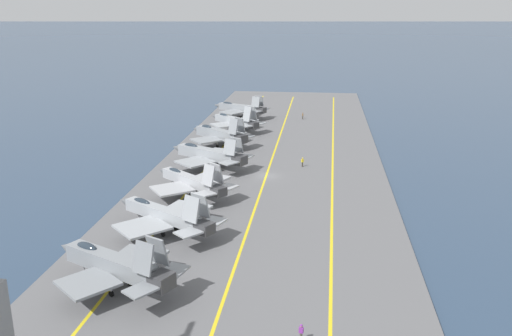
{
  "coord_description": "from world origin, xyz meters",
  "views": [
    {
      "loc": [
        -88.09,
        -8.97,
        28.42
      ],
      "look_at": [
        -3.9,
        1.29,
        2.9
      ],
      "focal_mm": 38.0,
      "sensor_mm": 36.0,
      "label": 1
    }
  ],
  "objects_px": {
    "parked_jet_sixth": "(235,121)",
    "crew_purple_vest": "(301,332)",
    "parked_jet_second": "(165,215)",
    "crew_yellow_vest": "(302,162)",
    "parked_jet_nearest": "(113,264)",
    "parked_jet_fifth": "(219,134)",
    "crew_brown_vest": "(303,116)",
    "parked_jet_fourth": "(208,154)",
    "parked_jet_seventh": "(240,108)",
    "parked_jet_third": "(191,181)"
  },
  "relations": [
    {
      "from": "parked_jet_third",
      "to": "parked_jet_sixth",
      "type": "bearing_deg",
      "value": 0.57
    },
    {
      "from": "parked_jet_sixth",
      "to": "parked_jet_fifth",
      "type": "bearing_deg",
      "value": 175.75
    },
    {
      "from": "crew_yellow_vest",
      "to": "parked_jet_fourth",
      "type": "bearing_deg",
      "value": 98.56
    },
    {
      "from": "parked_jet_fifth",
      "to": "parked_jet_sixth",
      "type": "distance_m",
      "value": 14.21
    },
    {
      "from": "parked_jet_third",
      "to": "parked_jet_fifth",
      "type": "height_order",
      "value": "parked_jet_fifth"
    },
    {
      "from": "crew_purple_vest",
      "to": "parked_jet_fourth",
      "type": "bearing_deg",
      "value": 20.26
    },
    {
      "from": "parked_jet_nearest",
      "to": "parked_jet_fifth",
      "type": "bearing_deg",
      "value": 0.38
    },
    {
      "from": "parked_jet_second",
      "to": "parked_jet_fourth",
      "type": "xyz_separation_m",
      "value": [
        29.28,
        0.44,
        0.08
      ]
    },
    {
      "from": "parked_jet_second",
      "to": "parked_jet_fifth",
      "type": "bearing_deg",
      "value": 1.89
    },
    {
      "from": "parked_jet_second",
      "to": "parked_jet_fifth",
      "type": "height_order",
      "value": "parked_jet_fifth"
    },
    {
      "from": "parked_jet_third",
      "to": "parked_jet_fourth",
      "type": "height_order",
      "value": "parked_jet_fourth"
    },
    {
      "from": "parked_jet_nearest",
      "to": "crew_brown_vest",
      "type": "bearing_deg",
      "value": -10.07
    },
    {
      "from": "parked_jet_fifth",
      "to": "parked_jet_second",
      "type": "bearing_deg",
      "value": -178.11
    },
    {
      "from": "parked_jet_seventh",
      "to": "crew_purple_vest",
      "type": "distance_m",
      "value": 98.42
    },
    {
      "from": "parked_jet_third",
      "to": "parked_jet_second",
      "type": "bearing_deg",
      "value": 179.96
    },
    {
      "from": "parked_jet_seventh",
      "to": "parked_jet_fifth",
      "type": "bearing_deg",
      "value": -179.92
    },
    {
      "from": "parked_jet_nearest",
      "to": "parked_jet_fourth",
      "type": "distance_m",
      "value": 44.02
    },
    {
      "from": "parked_jet_second",
      "to": "parked_jet_sixth",
      "type": "distance_m",
      "value": 59.25
    },
    {
      "from": "parked_jet_second",
      "to": "parked_jet_sixth",
      "type": "bearing_deg",
      "value": 0.42
    },
    {
      "from": "parked_jet_nearest",
      "to": "parked_jet_fifth",
      "type": "distance_m",
      "value": 59.82
    },
    {
      "from": "parked_jet_second",
      "to": "parked_jet_third",
      "type": "relative_size",
      "value": 1.11
    },
    {
      "from": "parked_jet_third",
      "to": "crew_yellow_vest",
      "type": "bearing_deg",
      "value": -42.93
    },
    {
      "from": "parked_jet_fourth",
      "to": "parked_jet_seventh",
      "type": "distance_m",
      "value": 45.53
    },
    {
      "from": "parked_jet_nearest",
      "to": "parked_jet_fourth",
      "type": "relative_size",
      "value": 0.96
    },
    {
      "from": "parked_jet_fourth",
      "to": "crew_purple_vest",
      "type": "bearing_deg",
      "value": -159.74
    },
    {
      "from": "parked_jet_sixth",
      "to": "crew_purple_vest",
      "type": "distance_m",
      "value": 83.0
    },
    {
      "from": "parked_jet_nearest",
      "to": "parked_jet_third",
      "type": "height_order",
      "value": "parked_jet_nearest"
    },
    {
      "from": "parked_jet_second",
      "to": "parked_jet_third",
      "type": "bearing_deg",
      "value": -0.04
    },
    {
      "from": "parked_jet_second",
      "to": "crew_yellow_vest",
      "type": "relative_size",
      "value": 9.36
    },
    {
      "from": "parked_jet_fourth",
      "to": "parked_jet_fifth",
      "type": "xyz_separation_m",
      "value": [
        15.81,
        1.05,
        -0.01
      ]
    },
    {
      "from": "crew_yellow_vest",
      "to": "parked_jet_seventh",
      "type": "bearing_deg",
      "value": 22.59
    },
    {
      "from": "parked_jet_seventh",
      "to": "parked_jet_third",
      "type": "bearing_deg",
      "value": -178.54
    },
    {
      "from": "parked_jet_nearest",
      "to": "parked_jet_second",
      "type": "distance_m",
      "value": 14.78
    },
    {
      "from": "parked_jet_fourth",
      "to": "parked_jet_sixth",
      "type": "height_order",
      "value": "parked_jet_sixth"
    },
    {
      "from": "parked_jet_fourth",
      "to": "crew_purple_vest",
      "type": "relative_size",
      "value": 9.64
    },
    {
      "from": "parked_jet_sixth",
      "to": "crew_yellow_vest",
      "type": "relative_size",
      "value": 8.24
    },
    {
      "from": "parked_jet_nearest",
      "to": "parked_jet_second",
      "type": "xyz_separation_m",
      "value": [
        14.74,
        -1.09,
        -0.38
      ]
    },
    {
      "from": "parked_jet_nearest",
      "to": "parked_jet_fourth",
      "type": "xyz_separation_m",
      "value": [
        44.02,
        -0.65,
        -0.31
      ]
    },
    {
      "from": "parked_jet_fourth",
      "to": "parked_jet_sixth",
      "type": "relative_size",
      "value": 1.14
    },
    {
      "from": "parked_jet_third",
      "to": "crew_purple_vest",
      "type": "xyz_separation_m",
      "value": [
        -35.82,
        -18.32,
        -1.4
      ]
    },
    {
      "from": "parked_jet_fifth",
      "to": "crew_brown_vest",
      "type": "bearing_deg",
      "value": -28.94
    },
    {
      "from": "parked_jet_second",
      "to": "crew_yellow_vest",
      "type": "bearing_deg",
      "value": -27.21
    },
    {
      "from": "crew_yellow_vest",
      "to": "crew_purple_vest",
      "type": "height_order",
      "value": "crew_yellow_vest"
    },
    {
      "from": "parked_jet_fifth",
      "to": "parked_jet_seventh",
      "type": "relative_size",
      "value": 0.94
    },
    {
      "from": "parked_jet_nearest",
      "to": "parked_jet_third",
      "type": "xyz_separation_m",
      "value": [
        28.97,
        -1.1,
        -0.49
      ]
    },
    {
      "from": "crew_purple_vest",
      "to": "crew_brown_vest",
      "type": "height_order",
      "value": "crew_brown_vest"
    },
    {
      "from": "parked_jet_fourth",
      "to": "parked_jet_second",
      "type": "bearing_deg",
      "value": -179.14
    },
    {
      "from": "crew_yellow_vest",
      "to": "crew_brown_vest",
      "type": "distance_m",
      "value": 42.68
    },
    {
      "from": "crew_purple_vest",
      "to": "parked_jet_second",
      "type": "bearing_deg",
      "value": 40.34
    },
    {
      "from": "parked_jet_second",
      "to": "crew_purple_vest",
      "type": "bearing_deg",
      "value": -139.66
    }
  ]
}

